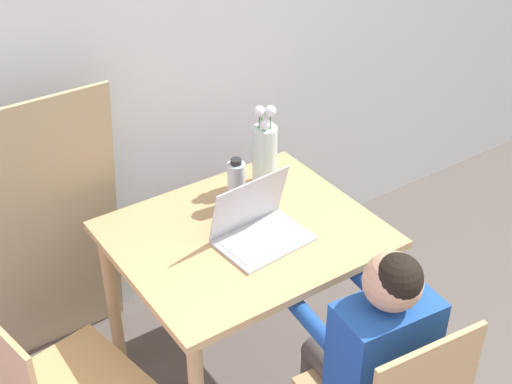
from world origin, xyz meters
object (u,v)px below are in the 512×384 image
person_seated (373,342)px  water_bottle (236,184)px  flower_vase (265,150)px  laptop (258,225)px

person_seated → water_bottle: (-0.01, 0.76, 0.19)m
person_seated → flower_vase: (0.16, 0.83, 0.24)m
person_seated → water_bottle: bearing=-83.6°
laptop → flower_vase: size_ratio=0.97×
water_bottle → laptop: bearing=-102.9°
person_seated → laptop: 0.57m
laptop → flower_vase: bearing=46.7°
flower_vase → water_bottle: bearing=-158.4°
person_seated → water_bottle: size_ratio=5.13×
person_seated → water_bottle: person_seated is taller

